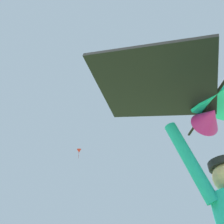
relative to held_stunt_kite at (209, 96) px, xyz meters
name	(u,v)px	position (x,y,z in m)	size (l,w,h in m)	color
held_stunt_kite	(209,96)	(0.00, 0.00, 0.00)	(2.08, 1.39, 0.44)	black
distant_kite_teal_mid_right	(140,114)	(10.84, 17.33, 16.31)	(0.69, 0.71, 0.26)	#19B2AD
distant_kite_black_low_left	(118,78)	(5.39, 12.34, 15.10)	(1.22, 1.14, 0.59)	black
distant_kite_green_low_right	(174,83)	(10.81, 10.87, 15.41)	(1.58, 1.49, 2.47)	green
distant_kite_red_overhead_distant	(79,151)	(7.74, 32.00, 18.14)	(1.10, 1.12, 1.80)	red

